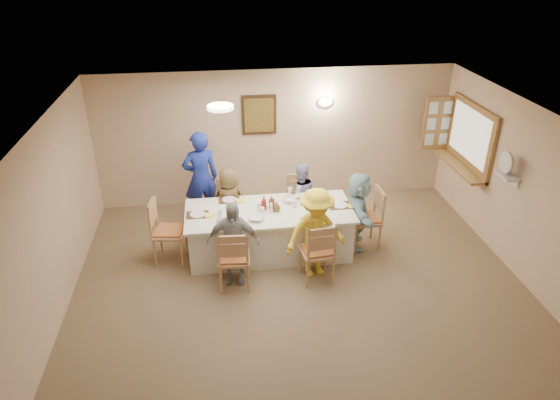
{
  "coord_description": "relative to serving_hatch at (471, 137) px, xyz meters",
  "views": [
    {
      "loc": [
        -1.08,
        -5.09,
        4.48
      ],
      "look_at": [
        -0.2,
        1.4,
        1.05
      ],
      "focal_mm": 32.0,
      "sensor_mm": 36.0,
      "label": 1
    }
  ],
  "objects": [
    {
      "name": "placemat_fr",
      "position": [
        -2.95,
        -1.19,
        -0.74
      ],
      "size": [
        0.33,
        0.25,
        0.01
      ],
      "primitive_type": "cube",
      "color": "#472B19",
      "rests_on": "dining_table"
    },
    {
      "name": "shutter_door",
      "position": [
        -0.26,
        0.76,
        0.0
      ],
      "size": [
        0.55,
        0.04,
        1.0
      ],
      "primitive_type": "cube",
      "color": "olive",
      "rests_on": "room_walls"
    },
    {
      "name": "plate_fl",
      "position": [
        -4.15,
        -1.19,
        -0.73
      ],
      "size": [
        0.25,
        0.25,
        0.02
      ],
      "primitive_type": "cylinder",
      "color": "white",
      "rests_on": "dining_table"
    },
    {
      "name": "condiment_malt",
      "position": [
        -3.44,
        -0.81,
        -0.66
      ],
      "size": [
        0.19,
        0.19,
        0.16
      ],
      "primitive_type": "imported",
      "rotation": [
        0.0,
        0.0,
        0.28
      ],
      "color": "brown",
      "rests_on": "dining_table"
    },
    {
      "name": "ceiling_light",
      "position": [
        -4.21,
        -0.9,
        0.97
      ],
      "size": [
        0.36,
        0.36,
        0.05
      ],
      "primitive_type": "cylinder",
      "color": "white",
      "rests_on": "room_walls"
    },
    {
      "name": "chair_right_end",
      "position": [
        -2.0,
        -0.77,
        -1.0
      ],
      "size": [
        0.49,
        0.49,
        1.01
      ],
      "primitive_type": null,
      "rotation": [
        0.0,
        0.0,
        -1.55
      ],
      "color": "tan",
      "rests_on": "ground"
    },
    {
      "name": "fan_shelf",
      "position": [
        -0.08,
        -1.35,
        -0.1
      ],
      "size": [
        0.22,
        0.36,
        0.03
      ],
      "primitive_type": "cube",
      "color": "white",
      "rests_on": "room_walls"
    },
    {
      "name": "hatch_sill",
      "position": [
        -0.12,
        0.0,
        -0.53
      ],
      "size": [
        0.3,
        1.5,
        0.05
      ],
      "primitive_type": "cube",
      "color": "olive",
      "rests_on": "room_walls"
    },
    {
      "name": "chair_front_left",
      "position": [
        -4.15,
        -1.57,
        -1.01
      ],
      "size": [
        0.5,
        0.5,
        0.97
      ],
      "primitive_type": null,
      "rotation": [
        0.0,
        0.0,
        3.07
      ],
      "color": "tan",
      "rests_on": "ground"
    },
    {
      "name": "diner_back_left",
      "position": [
        -4.15,
        -0.09,
        -0.9
      ],
      "size": [
        0.64,
        0.46,
        1.19
      ],
      "primitive_type": "imported",
      "rotation": [
        0.0,
        0.0,
        3.07
      ],
      "color": "brown",
      "rests_on": "ground"
    },
    {
      "name": "napkin_bl",
      "position": [
        -3.97,
        -0.4,
        -0.73
      ],
      "size": [
        0.14,
        0.14,
        0.01
      ],
      "primitive_type": "cube",
      "color": "yellow",
      "rests_on": "dining_table"
    },
    {
      "name": "serving_hatch",
      "position": [
        0.0,
        0.0,
        0.0
      ],
      "size": [
        0.06,
        1.5,
        1.15
      ],
      "primitive_type": "cube",
      "color": "olive",
      "rests_on": "room_walls"
    },
    {
      "name": "chair_left_end",
      "position": [
        -5.1,
        -0.77,
        -0.98
      ],
      "size": [
        0.56,
        0.56,
        1.03
      ],
      "primitive_type": null,
      "rotation": [
        0.0,
        0.0,
        1.44
      ],
      "color": "tan",
      "rests_on": "ground"
    },
    {
      "name": "plate_le",
      "position": [
        -4.65,
        -0.77,
        -0.73
      ],
      "size": [
        0.24,
        0.24,
        0.01
      ],
      "primitive_type": "cylinder",
      "color": "white",
      "rests_on": "dining_table"
    },
    {
      "name": "diner_back_right",
      "position": [
        -2.95,
        -0.09,
        -0.89
      ],
      "size": [
        0.76,
        0.68,
        1.22
      ],
      "primitive_type": "imported",
      "rotation": [
        0.0,
        0.0,
        3.33
      ],
      "color": "#9193C0",
      "rests_on": "ground"
    },
    {
      "name": "placemat_bl",
      "position": [
        -4.15,
        -0.35,
        -0.74
      ],
      "size": [
        0.34,
        0.25,
        0.01
      ],
      "primitive_type": "cube",
      "color": "#472B19",
      "rests_on": "dining_table"
    },
    {
      "name": "bowl_a",
      "position": [
        -3.77,
        -1.04,
        -0.71
      ],
      "size": [
        0.35,
        0.35,
        0.06
      ],
      "primitive_type": "imported",
      "rotation": [
        0.0,
        0.0,
        -0.26
      ],
      "color": "white",
      "rests_on": "dining_table"
    },
    {
      "name": "napkin_le",
      "position": [
        -4.47,
        -0.82,
        -0.73
      ],
      "size": [
        0.14,
        0.14,
        0.01
      ],
      "primitive_type": "cube",
      "color": "yellow",
      "rests_on": "dining_table"
    },
    {
      "name": "diner_right_end",
      "position": [
        -2.13,
        -0.77,
        -0.85
      ],
      "size": [
        1.34,
        0.8,
        1.3
      ],
      "primitive_type": "imported",
      "rotation": [
        0.0,
        0.0,
        1.39
      ],
      "color": "#9EC9D1",
      "rests_on": "ground"
    },
    {
      "name": "plate_br",
      "position": [
        -2.95,
        -0.35,
        -0.73
      ],
      "size": [
        0.25,
        0.25,
        0.02
      ],
      "primitive_type": "cylinder",
      "color": "white",
      "rests_on": "dining_table"
    },
    {
      "name": "placemat_le",
      "position": [
        -4.65,
        -0.77,
        -0.74
      ],
      "size": [
        0.34,
        0.25,
        0.01
      ],
      "primitive_type": "cube",
      "color": "#472B19",
      "rests_on": "dining_table"
    },
    {
      "name": "dining_table",
      "position": [
        -3.55,
        -0.77,
        -1.12
      ],
      "size": [
        2.59,
        1.1,
        0.76
      ],
      "primitive_type": "cube",
      "color": "white",
      "rests_on": "ground"
    },
    {
      "name": "chair_back_left",
      "position": [
        -4.15,
        0.03,
        -1.06
      ],
      "size": [
        0.43,
        0.43,
        0.88
      ],
      "primitive_type": null,
      "rotation": [
        0.0,
        0.0,
        0.02
      ],
      "color": "tan",
      "rests_on": "ground"
    },
    {
      "name": "chair_back_right",
      "position": [
        -2.95,
        0.03,
        -1.05
      ],
      "size": [
        0.44,
        0.44,
        0.9
      ],
      "primitive_type": null,
      "rotation": [
        0.0,
        0.0,
        -0.03
      ],
      "color": "tan",
      "rests_on": "ground"
    },
    {
      "name": "napkin_fl",
      "position": [
        -3.97,
        -1.24,
        -0.73
      ],
      "size": [
        0.13,
        0.13,
        0.01
      ],
      "primitive_type": "cube",
      "color": "yellow",
      "rests_on": "dining_table"
    },
    {
      "name": "teacup_a",
      "position": [
        -4.31,
        -1.11,
        -0.69
      ],
      "size": [
        0.2,
        0.2,
        0.09
      ],
      "primitive_type": "imported",
      "rotation": [
        0.0,
        0.0,
        -0.34
      ],
      "color": "white",
      "rests_on": "dining_table"
    },
    {
      "name": "placemat_br",
      "position": [
        -2.95,
        -0.35,
        -0.74
      ],
      "size": [
        0.33,
        0.25,
        0.01
      ],
      "primitive_type": "cube",
      "color": "#472B19",
      "rests_on": "dining_table"
    },
    {
      "name": "condiment_brown",
      "position": [
        -3.5,
        -0.67,
        -0.64
      ],
      "size": [
        0.12,
        0.13,
        0.2
      ],
      "primitive_type": "imported",
      "rotation": [
        0.0,
        0.0,
        -0.21
      ],
      "color": "brown",
      "rests_on": "dining_table"
    },
    {
      "name": "wall_sconce",
      "position": [
        -2.31,
        1.04,
        0.4
      ],
      "size": [
        0.26,
        0.09,
        0.18
      ],
      "primitive_type": "ellipsoid",
      "color": "white",
      "rests_on": "room_walls"
    },
    {
      "name": "placemat_re",
      "position": [
        -2.43,
        -0.77,
        -0.74
      ],
      "size": [
        0.37,
        0.27,
        0.01
      ],
      "primitive_type": "cube",
      "color": "#472B19",
      "rests_on": "dining_table"
    },
    {
      "name": "napkin_br",
      "position": [
        -2.77,
        -0.4,
        -0.73
      ],
      "size": [
        0.15,
        0.15,
        0.01
      ],
      "primitive_type": "cube",
      "color": "yellow",
      "rests_on": "dining_table"
    },
    {
      "name": "drinking_glass",
      "position": [
        -3.7,
        -0.72,
        -0.68
      ],
      "size": [
        0.07,
        0.07,
        0.1
      ],
      "primitive_type": "cylinder",
      "color": "silver",
      "rests_on": "dining_table"
    },
    {
      "name": "placemat_fl",
      "position": [
        -4.15,
        -1.19,
        -0.74
      ],
      "size": [
        0.34,
        0.26,
        0.01
      ],
      "primitive_type": "cube",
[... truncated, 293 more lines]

